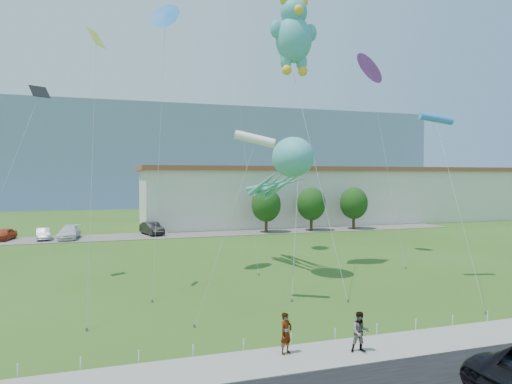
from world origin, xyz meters
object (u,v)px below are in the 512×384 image
at_px(parked_car_silver, 43,234).
at_px(octopus_kite, 286,169).
at_px(pedestrian_right, 361,332).
at_px(parked_car_red, 5,234).
at_px(teddy_bear_kite, 294,34).
at_px(pedestrian_left, 286,333).
at_px(warehouse, 344,194).
at_px(parked_car_black, 152,228).
at_px(parked_car_white, 69,232).

xyz_separation_m(parked_car_silver, octopus_kite, (18.83, -23.41, 6.74)).
relative_size(pedestrian_right, parked_car_silver, 0.42).
height_order(parked_car_red, teddy_bear_kite, teddy_bear_kite).
relative_size(pedestrian_left, octopus_kite, 0.12).
xyz_separation_m(warehouse, octopus_kite, (-22.15, -32.28, 3.29)).
bearing_deg(octopus_kite, parked_car_red, 133.12).
xyz_separation_m(pedestrian_left, parked_car_black, (-1.89, 38.03, -0.09)).
bearing_deg(pedestrian_right, parked_car_silver, 125.02).
bearing_deg(teddy_bear_kite, parked_car_white, 128.59).
distance_m(parked_car_red, parked_car_black, 15.36).
height_order(pedestrian_left, parked_car_red, pedestrian_left).
bearing_deg(parked_car_silver, octopus_kite, -59.36).
bearing_deg(octopus_kite, pedestrian_right, -100.22).
xyz_separation_m(parked_car_red, parked_car_black, (15.36, -0.19, 0.11)).
xyz_separation_m(pedestrian_right, octopus_kite, (2.65, 14.70, 6.54)).
bearing_deg(pedestrian_left, parked_car_silver, 81.91).
relative_size(pedestrian_left, pedestrian_right, 1.01).
xyz_separation_m(parked_car_silver, parked_car_black, (11.49, 0.64, 0.12)).
distance_m(parked_car_black, octopus_kite, 26.00).
relative_size(warehouse, parked_car_red, 16.86).
height_order(warehouse, parked_car_white, warehouse).
bearing_deg(warehouse, parked_car_red, -169.82).
bearing_deg(pedestrian_right, parked_car_black, 108.91).
xyz_separation_m(pedestrian_right, parked_car_red, (-20.04, 38.93, -0.20)).
distance_m(pedestrian_right, parked_car_black, 39.03).
height_order(parked_car_silver, parked_car_white, parked_car_white).
relative_size(pedestrian_left, parked_car_silver, 0.42).
height_order(parked_car_red, parked_car_black, parked_car_black).
xyz_separation_m(pedestrian_right, parked_car_silver, (-16.17, 38.11, -0.20)).
height_order(warehouse, parked_car_silver, warehouse).
bearing_deg(warehouse, pedestrian_left, -120.81).
distance_m(warehouse, pedestrian_left, 53.97).
height_order(pedestrian_left, parked_car_black, pedestrian_left).
bearing_deg(parked_car_black, parked_car_red, 163.35).
bearing_deg(parked_car_white, octopus_kite, -50.89).
distance_m(parked_car_silver, teddy_bear_kite, 34.07).
bearing_deg(parked_car_silver, parked_car_black, -5.00).
height_order(pedestrian_right, parked_car_silver, pedestrian_right).
distance_m(pedestrian_left, parked_car_silver, 39.71).
relative_size(warehouse, pedestrian_right, 39.20).
bearing_deg(parked_car_black, parked_car_white, 169.39).
bearing_deg(teddy_bear_kite, parked_car_silver, 132.31).
relative_size(parked_car_black, octopus_kite, 0.35).
bearing_deg(pedestrian_left, octopus_kite, 40.93).
relative_size(parked_car_silver, teddy_bear_kite, 0.19).
relative_size(pedestrian_right, parked_car_red, 0.43).
bearing_deg(warehouse, teddy_bear_kite, -124.22).
distance_m(warehouse, parked_car_red, 45.68).
relative_size(parked_car_white, parked_car_black, 1.07).
distance_m(parked_car_silver, octopus_kite, 30.79).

